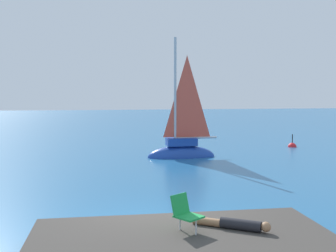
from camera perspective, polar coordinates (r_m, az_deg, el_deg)
The scene contains 7 objects.
ground_plane at distance 11.20m, azimuth -2.31°, elevation -13.75°, with size 160.00×160.00×0.00m, color #236093.
boulder_seaward at distance 11.39m, azimuth 14.37°, elevation -13.57°, with size 1.16×0.92×0.64m, color #424338.
boulder_inland at distance 10.36m, azimuth -4.41°, elevation -15.30°, with size 0.76×0.61×0.42m, color #40343A.
sailboat_near at distance 22.67m, azimuth 1.94°, elevation -3.39°, with size 3.91×1.32×7.23m.
person_sunbather at distance 9.38m, azimuth 9.33°, elevation -13.40°, with size 1.53×1.11×0.25m.
beach_chair at distance 9.04m, azimuth 2.37°, elevation -11.86°, with size 0.73×0.76×0.80m.
marker_buoy at distance 28.23m, azimuth 16.99°, elevation -2.81°, with size 0.56×0.56×1.13m.
Camera 1 is at (-1.52, -10.53, 3.51)m, focal length 43.54 mm.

